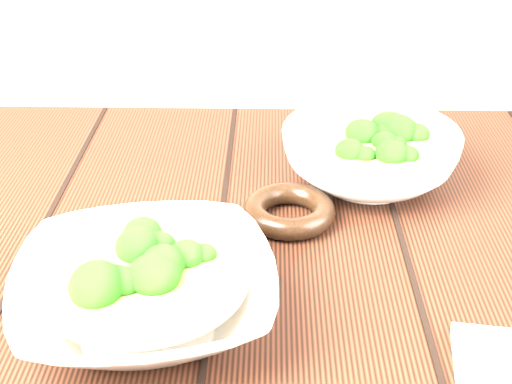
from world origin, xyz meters
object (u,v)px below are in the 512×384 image
object	(u,v)px
trivet	(289,211)
soup_bowl_front	(145,291)
soup_bowl_back	(370,153)
table	(237,345)

from	to	relation	value
trivet	soup_bowl_front	bearing A→B (deg)	-127.44
soup_bowl_back	trivet	world-z (taller)	soup_bowl_back
soup_bowl_front	soup_bowl_back	distance (m)	0.36
soup_bowl_front	soup_bowl_back	size ratio (longest dim) A/B	0.97
soup_bowl_front	table	bearing A→B (deg)	52.29
table	soup_bowl_back	distance (m)	0.28
table	soup_bowl_front	size ratio (longest dim) A/B	4.37
table	soup_bowl_front	xyz separation A→B (m)	(-0.08, -0.10, 0.15)
soup_bowl_back	soup_bowl_front	bearing A→B (deg)	-130.60
soup_bowl_back	trivet	bearing A→B (deg)	-135.57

